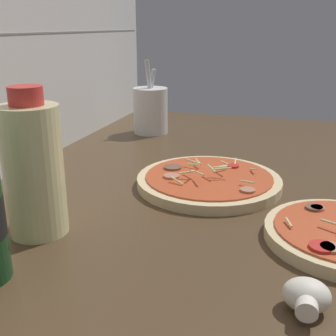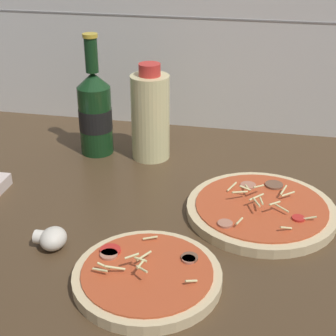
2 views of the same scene
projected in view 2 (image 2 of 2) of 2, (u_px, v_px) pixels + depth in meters
counter_slab at (189, 227)px, 93.23cm from camera, size 160.00×90.00×2.50cm
tile_backsplash at (224, 18)px, 120.10cm from camera, size 160.00×1.13×60.00cm
pizza_near at (147, 276)px, 77.11cm from camera, size 22.50×22.50×4.78cm
pizza_far at (261, 210)px, 94.23cm from camera, size 27.29×27.29×4.84cm
beer_bottle at (95, 112)px, 114.94cm from camera, size 7.51×7.51×27.14cm
oil_bottle at (150, 116)px, 112.60cm from camera, size 8.48×8.48×21.46cm
mushroom_left at (52, 238)px, 84.68cm from camera, size 5.38×5.13×3.59cm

